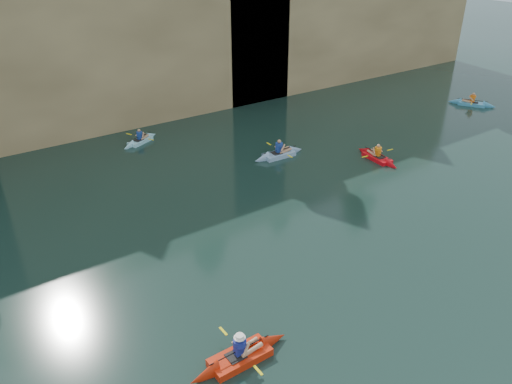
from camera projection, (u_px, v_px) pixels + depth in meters
ground at (346, 331)px, 16.30m from camera, size 160.00×160.00×0.00m
cliff at (59, 18)px, 35.33m from camera, size 70.00×16.00×12.00m
cliff_slab_center at (125, 35)px, 31.08m from camera, size 24.00×2.40×11.40m
cliff_slab_east at (357, 19)px, 41.40m from camera, size 26.00×2.40×9.84m
sea_cave_center at (41, 119)px, 29.54m from camera, size 3.50×1.00×3.20m
sea_cave_east at (240, 74)px, 36.21m from camera, size 5.00×1.00×4.50m
main_kayaker at (240, 356)px, 15.12m from camera, size 3.44×2.33×1.28m
kayaker_ltblue_near at (279, 154)px, 28.60m from camera, size 3.32×2.55×1.30m
kayaker_red_far at (377, 157)px, 28.25m from camera, size 2.31×3.21×1.16m
kayaker_ltblue_mid at (140, 141)px, 30.48m from camera, size 2.87×2.00×1.09m
kayaker_blue_east at (472, 103)px, 36.84m from camera, size 2.33×3.23×1.18m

